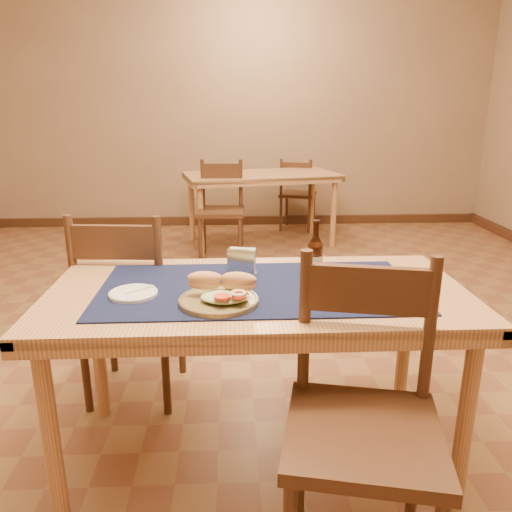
{
  "coord_description": "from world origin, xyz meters",
  "views": [
    {
      "loc": [
        -0.1,
        -2.6,
        1.43
      ],
      "look_at": [
        0.0,
        -0.7,
        0.85
      ],
      "focal_mm": 35.0,
      "sensor_mm": 36.0,
      "label": 1
    }
  ],
  "objects_px": {
    "chair_main_near": "(363,418)",
    "main_table": "(257,308)",
    "back_table": "(261,181)",
    "sandwich_plate": "(221,295)",
    "beer_bottle": "(315,258)",
    "chair_main_far": "(130,303)",
    "napkin_holder": "(242,262)"
  },
  "relations": [
    {
      "from": "chair_main_near",
      "to": "main_table",
      "type": "bearing_deg",
      "value": 120.12
    },
    {
      "from": "main_table",
      "to": "back_table",
      "type": "height_order",
      "value": "same"
    },
    {
      "from": "main_table",
      "to": "sandwich_plate",
      "type": "xyz_separation_m",
      "value": [
        -0.14,
        -0.15,
        0.12
      ]
    },
    {
      "from": "back_table",
      "to": "sandwich_plate",
      "type": "bearing_deg",
      "value": -95.76
    },
    {
      "from": "main_table",
      "to": "beer_bottle",
      "type": "distance_m",
      "value": 0.3
    },
    {
      "from": "chair_main_near",
      "to": "sandwich_plate",
      "type": "relative_size",
      "value": 3.5
    },
    {
      "from": "main_table",
      "to": "sandwich_plate",
      "type": "height_order",
      "value": "sandwich_plate"
    },
    {
      "from": "chair_main_far",
      "to": "napkin_holder",
      "type": "distance_m",
      "value": 0.69
    },
    {
      "from": "back_table",
      "to": "chair_main_far",
      "type": "bearing_deg",
      "value": -105.69
    },
    {
      "from": "chair_main_near",
      "to": "beer_bottle",
      "type": "xyz_separation_m",
      "value": [
        -0.06,
        0.59,
        0.33
      ]
    },
    {
      "from": "main_table",
      "to": "napkin_holder",
      "type": "bearing_deg",
      "value": 108.77
    },
    {
      "from": "napkin_holder",
      "to": "sandwich_plate",
      "type": "bearing_deg",
      "value": -104.07
    },
    {
      "from": "main_table",
      "to": "napkin_holder",
      "type": "relative_size",
      "value": 12.51
    },
    {
      "from": "napkin_holder",
      "to": "chair_main_near",
      "type": "bearing_deg",
      "value": -62.46
    },
    {
      "from": "chair_main_near",
      "to": "napkin_holder",
      "type": "xyz_separation_m",
      "value": [
        -0.35,
        0.68,
        0.29
      ]
    },
    {
      "from": "main_table",
      "to": "chair_main_near",
      "type": "xyz_separation_m",
      "value": [
        0.3,
        -0.51,
        -0.15
      ]
    },
    {
      "from": "sandwich_plate",
      "to": "back_table",
      "type": "bearing_deg",
      "value": 84.24
    },
    {
      "from": "chair_main_far",
      "to": "sandwich_plate",
      "type": "relative_size",
      "value": 3.43
    },
    {
      "from": "back_table",
      "to": "chair_main_far",
      "type": "xyz_separation_m",
      "value": [
        -0.81,
        -2.89,
        -0.16
      ]
    },
    {
      "from": "chair_main_near",
      "to": "beer_bottle",
      "type": "distance_m",
      "value": 0.68
    },
    {
      "from": "beer_bottle",
      "to": "napkin_holder",
      "type": "xyz_separation_m",
      "value": [
        -0.29,
        0.09,
        -0.04
      ]
    },
    {
      "from": "sandwich_plate",
      "to": "beer_bottle",
      "type": "bearing_deg",
      "value": 32.14
    },
    {
      "from": "beer_bottle",
      "to": "napkin_holder",
      "type": "relative_size",
      "value": 1.89
    },
    {
      "from": "back_table",
      "to": "sandwich_plate",
      "type": "relative_size",
      "value": 5.9
    },
    {
      "from": "chair_main_far",
      "to": "beer_bottle",
      "type": "relative_size",
      "value": 4.02
    },
    {
      "from": "main_table",
      "to": "back_table",
      "type": "bearing_deg",
      "value": 86.28
    },
    {
      "from": "back_table",
      "to": "chair_main_near",
      "type": "height_order",
      "value": "chair_main_near"
    },
    {
      "from": "back_table",
      "to": "napkin_holder",
      "type": "xyz_separation_m",
      "value": [
        -0.27,
        -3.2,
        0.14
      ]
    },
    {
      "from": "sandwich_plate",
      "to": "chair_main_near",
      "type": "bearing_deg",
      "value": -39.47
    },
    {
      "from": "chair_main_near",
      "to": "napkin_holder",
      "type": "bearing_deg",
      "value": 117.54
    },
    {
      "from": "chair_main_far",
      "to": "napkin_holder",
      "type": "relative_size",
      "value": 7.61
    },
    {
      "from": "chair_main_far",
      "to": "sandwich_plate",
      "type": "bearing_deg",
      "value": -54.12
    }
  ]
}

